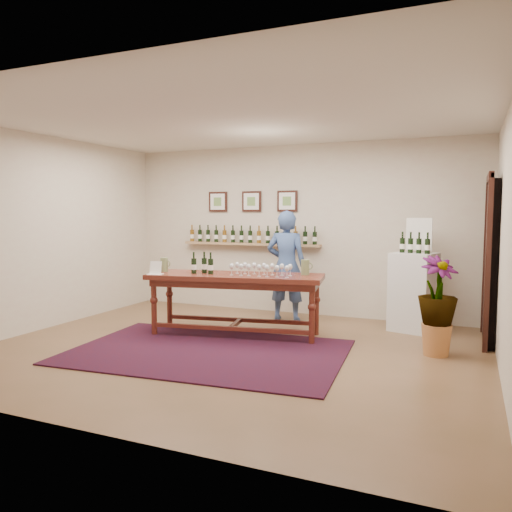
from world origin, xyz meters
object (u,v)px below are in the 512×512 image
at_px(tasting_table, 235,283).
at_px(person, 286,266).
at_px(potted_plant, 437,306).
at_px(display_pedestal, 413,292).

xyz_separation_m(tasting_table, person, (0.32, 1.17, 0.14)).
bearing_deg(tasting_table, person, 64.26).
distance_m(potted_plant, person, 2.57).
bearing_deg(tasting_table, potted_plant, -9.24).
xyz_separation_m(tasting_table, display_pedestal, (2.23, 1.25, -0.16)).
bearing_deg(tasting_table, display_pedestal, 19.07).
bearing_deg(person, display_pedestal, 176.79).
bearing_deg(potted_plant, person, 153.88).
relative_size(display_pedestal, person, 0.65).
relative_size(tasting_table, display_pedestal, 2.23).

